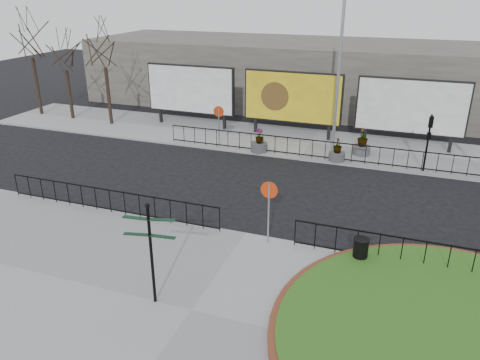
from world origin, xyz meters
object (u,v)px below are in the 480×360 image
at_px(litter_bin, 361,250).
at_px(lamp_post, 339,69).
at_px(fingerpost_sign, 151,244).
at_px(planter_a, 259,144).
at_px(planter_b, 337,152).
at_px(planter_c, 362,144).
at_px(billboard_mid, 292,98).

bearing_deg(litter_bin, lamp_post, 104.05).
xyz_separation_m(fingerpost_sign, planter_a, (-1.28, 14.40, -1.57)).
bearing_deg(planter_b, lamp_post, 107.12).
bearing_deg(fingerpost_sign, planter_b, 70.53).
relative_size(planter_b, planter_c, 0.85).
height_order(litter_bin, planter_a, planter_a).
xyz_separation_m(billboard_mid, lamp_post, (3.01, -1.97, 2.23)).
xyz_separation_m(billboard_mid, planter_c, (4.66, -2.07, -1.89)).
bearing_deg(billboard_mid, planter_a, -105.62).
distance_m(planter_a, planter_c, 5.85).
distance_m(litter_bin, planter_a, 12.15).
bearing_deg(planter_c, billboard_mid, 156.01).
distance_m(fingerpost_sign, litter_bin, 7.31).
xyz_separation_m(litter_bin, planter_a, (-6.91, 10.00, -0.02)).
bearing_deg(lamp_post, fingerpost_sign, -99.67).
relative_size(planter_a, planter_c, 0.86).
xyz_separation_m(litter_bin, planter_c, (-1.25, 11.50, 0.13)).
height_order(fingerpost_sign, planter_a, fingerpost_sign).
bearing_deg(planter_a, billboard_mid, 74.38).
distance_m(lamp_post, planter_a, 6.07).
xyz_separation_m(lamp_post, planter_b, (0.49, -1.60, -4.24)).
bearing_deg(litter_bin, planter_b, 103.55).
distance_m(litter_bin, planter_b, 10.29).
height_order(planter_a, planter_c, planter_c).
distance_m(fingerpost_sign, planter_c, 16.55).
height_order(billboard_mid, planter_a, billboard_mid).
height_order(litter_bin, planter_c, planter_c).
xyz_separation_m(lamp_post, litter_bin, (2.90, -11.60, -4.24)).
bearing_deg(litter_bin, billboard_mid, 113.53).
distance_m(lamp_post, fingerpost_sign, 16.45).
bearing_deg(fingerpost_sign, billboard_mid, 84.03).
xyz_separation_m(lamp_post, planter_c, (1.65, -0.10, -4.11)).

